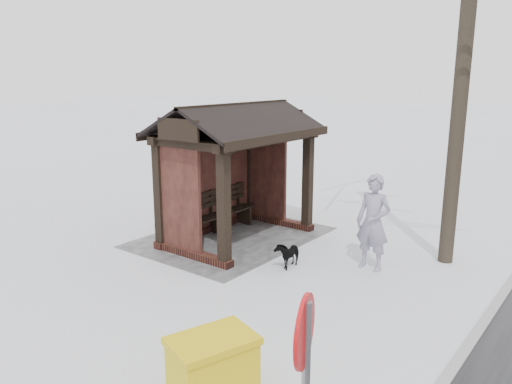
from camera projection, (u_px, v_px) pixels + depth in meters
ground at (238, 239)px, 11.45m from camera, size 120.00×120.00×0.00m
kerb at (496, 305)px, 8.17m from camera, size 120.00×0.15×0.06m
trampled_patch at (232, 237)px, 11.56m from camera, size 4.20×3.20×0.02m
bus_shelter at (232, 145)px, 11.04m from camera, size 3.60×2.40×3.09m
pedestrian at (373, 222)px, 9.51m from camera, size 0.48×0.70×1.87m
dog at (288, 254)px, 9.76m from camera, size 0.66×0.34×0.54m
grit_bin at (213, 366)px, 5.79m from camera, size 1.14×0.95×0.75m
road_sign at (304, 371)px, 3.63m from camera, size 0.54×0.21×2.18m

